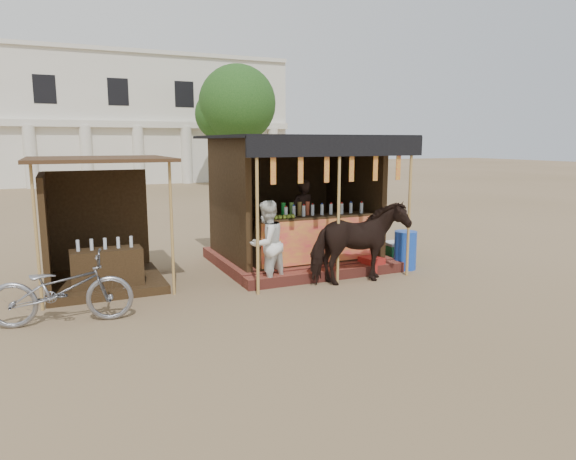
{
  "coord_description": "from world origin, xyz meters",
  "views": [
    {
      "loc": [
        -3.69,
        -6.61,
        2.65
      ],
      "look_at": [
        0.0,
        1.6,
        1.1
      ],
      "focal_mm": 32.0,
      "sensor_mm": 36.0,
      "label": 1
    }
  ],
  "objects": [
    {
      "name": "bystander",
      "position": [
        -0.25,
        2.0,
        0.8
      ],
      "size": [
        0.96,
        0.88,
        1.6
      ],
      "primitive_type": "imported",
      "rotation": [
        0.0,
        0.0,
        3.57
      ],
      "color": "white",
      "rests_on": "ground"
    },
    {
      "name": "cow",
      "position": [
        1.39,
        1.45,
        0.77
      ],
      "size": [
        1.83,
        0.84,
        1.55
      ],
      "primitive_type": "imported",
      "rotation": [
        0.0,
        0.0,
        1.57
      ],
      "color": "black",
      "rests_on": "ground"
    },
    {
      "name": "background_building",
      "position": [
        -2.0,
        29.94,
        3.98
      ],
      "size": [
        26.0,
        7.45,
        8.18
      ],
      "color": "silver",
      "rests_on": "ground"
    },
    {
      "name": "motorbike",
      "position": [
        -3.75,
        1.35,
        0.53
      ],
      "size": [
        2.08,
        0.97,
        1.05
      ],
      "primitive_type": "imported",
      "rotation": [
        0.0,
        0.0,
        1.43
      ],
      "color": "gray",
      "rests_on": "ground"
    },
    {
      "name": "main_stall",
      "position": [
        1.01,
        3.36,
        1.02
      ],
      "size": [
        3.6,
        3.61,
        2.78
      ],
      "color": "brown",
      "rests_on": "ground"
    },
    {
      "name": "tree",
      "position": [
        5.81,
        22.14,
        4.63
      ],
      "size": [
        4.5,
        4.4,
        7.0
      ],
      "color": "#382314",
      "rests_on": "ground"
    },
    {
      "name": "red_crate",
      "position": [
        2.05,
        2.0,
        0.16
      ],
      "size": [
        0.43,
        0.5,
        0.33
      ],
      "primitive_type": "cube",
      "rotation": [
        0.0,
        0.0,
        0.18
      ],
      "color": "maroon",
      "rests_on": "ground"
    },
    {
      "name": "blue_barrel",
      "position": [
        2.88,
        2.0,
        0.4
      ],
      "size": [
        0.58,
        0.58,
        0.81
      ],
      "primitive_type": "cylinder",
      "rotation": [
        0.0,
        0.0,
        0.29
      ],
      "color": "#1843B5",
      "rests_on": "ground"
    },
    {
      "name": "cooler",
      "position": [
        3.14,
        2.6,
        0.23
      ],
      "size": [
        0.64,
        0.44,
        0.46
      ],
      "color": "#1A773A",
      "rests_on": "ground"
    },
    {
      "name": "ground",
      "position": [
        0.0,
        0.0,
        0.0
      ],
      "size": [
        120.0,
        120.0,
        0.0
      ],
      "primitive_type": "plane",
      "color": "#846B4C",
      "rests_on": "ground"
    },
    {
      "name": "secondary_stall",
      "position": [
        -3.17,
        3.24,
        0.85
      ],
      "size": [
        2.4,
        2.4,
        2.38
      ],
      "color": "#382614",
      "rests_on": "ground"
    }
  ]
}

